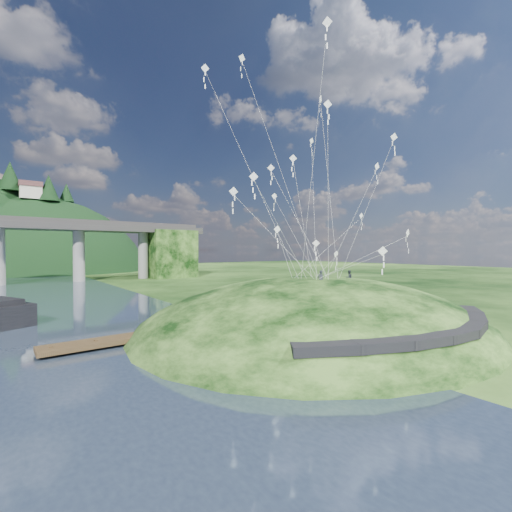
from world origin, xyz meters
TOP-DOWN VIEW (x-y plane):
  - ground at (0.00, 0.00)m, footprint 320.00×320.00m
  - grass_hill at (8.00, 2.00)m, footprint 36.00×32.00m
  - footpath at (7.46, -9.74)m, footprint 22.29×5.84m
  - wooden_dock at (-7.53, 7.28)m, footprint 13.85×2.32m
  - kite_flyers at (9.57, 0.26)m, footprint 5.30×1.03m
  - kite_swarm at (8.03, 3.14)m, footprint 19.03×16.67m

SIDE VIEW (x-z plane):
  - grass_hill at x=8.00m, z-range -8.00..5.00m
  - ground at x=0.00m, z-range 0.00..0.00m
  - wooden_dock at x=-7.53m, z-range -0.06..0.93m
  - footpath at x=7.46m, z-range 1.67..2.50m
  - kite_flyers at x=9.57m, z-range 4.80..6.51m
  - kite_swarm at x=8.03m, z-range 5.16..26.70m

